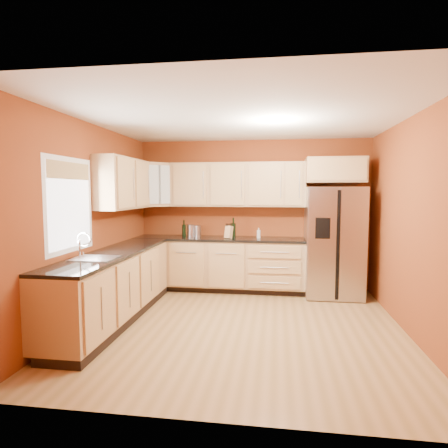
{
  "coord_description": "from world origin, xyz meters",
  "views": [
    {
      "loc": [
        0.43,
        -4.6,
        1.71
      ],
      "look_at": [
        -0.35,
        0.9,
        1.22
      ],
      "focal_mm": 30.0,
      "sensor_mm": 36.0,
      "label": 1
    }
  ],
  "objects_px": {
    "canister_left": "(198,231)",
    "knife_block": "(229,232)",
    "soap_dispenser": "(259,233)",
    "refrigerator": "(334,242)",
    "wine_bottle_a": "(184,228)"
  },
  "relations": [
    {
      "from": "soap_dispenser",
      "to": "refrigerator",
      "type": "bearing_deg",
      "value": -2.93
    },
    {
      "from": "refrigerator",
      "to": "wine_bottle_a",
      "type": "height_order",
      "value": "refrigerator"
    },
    {
      "from": "wine_bottle_a",
      "to": "knife_block",
      "type": "height_order",
      "value": "wine_bottle_a"
    },
    {
      "from": "wine_bottle_a",
      "to": "knife_block",
      "type": "distance_m",
      "value": 0.79
    },
    {
      "from": "wine_bottle_a",
      "to": "knife_block",
      "type": "relative_size",
      "value": 1.42
    },
    {
      "from": "canister_left",
      "to": "refrigerator",
      "type": "bearing_deg",
      "value": -2.17
    },
    {
      "from": "refrigerator",
      "to": "knife_block",
      "type": "distance_m",
      "value": 1.73
    },
    {
      "from": "canister_left",
      "to": "wine_bottle_a",
      "type": "xyz_separation_m",
      "value": [
        -0.23,
        -0.03,
        0.05
      ]
    },
    {
      "from": "canister_left",
      "to": "soap_dispenser",
      "type": "height_order",
      "value": "canister_left"
    },
    {
      "from": "canister_left",
      "to": "soap_dispenser",
      "type": "relative_size",
      "value": 1.14
    },
    {
      "from": "refrigerator",
      "to": "soap_dispenser",
      "type": "relative_size",
      "value": 10.16
    },
    {
      "from": "canister_left",
      "to": "knife_block",
      "type": "distance_m",
      "value": 0.57
    },
    {
      "from": "refrigerator",
      "to": "canister_left",
      "type": "bearing_deg",
      "value": 177.83
    },
    {
      "from": "refrigerator",
      "to": "knife_block",
      "type": "xyz_separation_m",
      "value": [
        -1.72,
        -0.01,
        0.13
      ]
    },
    {
      "from": "canister_left",
      "to": "knife_block",
      "type": "height_order",
      "value": "knife_block"
    }
  ]
}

